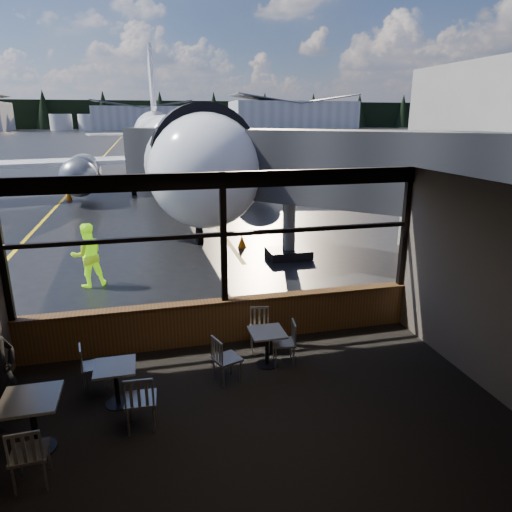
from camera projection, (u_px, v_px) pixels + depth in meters
name	position (u px, v px, depth m)	size (l,w,h in m)	color
ground_plane	(146.00, 136.00, 121.06)	(520.00, 520.00, 0.00)	black
carpet_floor	(262.00, 433.00, 6.73)	(8.00, 6.00, 0.01)	black
ceiling	(262.00, 198.00, 5.72)	(8.00, 6.00, 0.04)	#38332D
wall_right	(509.00, 299.00, 7.14)	(0.04, 6.00, 3.50)	#4E453F
wall_back	(361.00, 493.00, 3.44)	(8.00, 0.04, 3.50)	#4E453F
window_sill	(225.00, 321.00, 9.39)	(8.00, 0.28, 0.90)	#553419
window_header	(222.00, 180.00, 8.55)	(8.00, 0.18, 0.30)	black
mullion_left	(1.00, 253.00, 7.98)	(0.12, 0.12, 2.60)	black
mullion_centre	(224.00, 239.00, 8.89)	(0.12, 0.12, 2.60)	black
mullion_right	(405.00, 228.00, 9.79)	(0.12, 0.12, 2.60)	black
window_transom	(223.00, 234.00, 8.86)	(8.00, 0.10, 0.08)	black
airliner	(167.00, 104.00, 26.02)	(28.59, 34.31, 10.48)	white
jet_bridge	(304.00, 190.00, 14.81)	(8.39, 10.26, 4.48)	#2F2F32
cafe_table_near	(267.00, 348.00, 8.50)	(0.63, 0.63, 0.69)	#ACA89E
cafe_table_mid	(117.00, 385.00, 7.32)	(0.64, 0.64, 0.70)	#9E9B91
cafe_table_left	(34.00, 425.00, 6.28)	(0.76, 0.76, 0.84)	#A19D94
chair_near_e	(284.00, 343.00, 8.52)	(0.47, 0.47, 0.86)	#ACA79C
chair_near_w	(227.00, 359.00, 7.93)	(0.49, 0.49, 0.89)	#B4AFA2
chair_near_n	(260.00, 330.00, 9.05)	(0.47, 0.47, 0.86)	#B6B1A5
chair_mid_s	(141.00, 400.00, 6.73)	(0.52, 0.52, 0.95)	#ADA89C
chair_mid_w	(93.00, 366.00, 7.78)	(0.44, 0.44, 0.81)	#B5B0A4
chair_left_s	(30.00, 453.00, 5.68)	(0.50, 0.50, 0.91)	beige
ground_crew	(88.00, 255.00, 12.43)	(0.86, 0.67, 1.77)	#BFF219
cone_nose	(242.00, 241.00, 16.38)	(0.32, 0.32, 0.45)	orange
cone_wing	(69.00, 196.00, 25.86)	(0.38, 0.38, 0.52)	orange
hangar_mid	(143.00, 117.00, 180.03)	(38.00, 15.00, 10.00)	silver
hangar_right	(293.00, 114.00, 186.94)	(50.00, 20.00, 12.00)	silver
fuel_tank_a	(61.00, 122.00, 170.97)	(8.00, 8.00, 6.00)	silver
fuel_tank_b	(89.00, 122.00, 173.25)	(8.00, 8.00, 6.00)	silver
fuel_tank_c	(117.00, 122.00, 175.53)	(8.00, 8.00, 6.00)	silver
treeline	(142.00, 115.00, 202.97)	(360.00, 3.00, 12.00)	black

